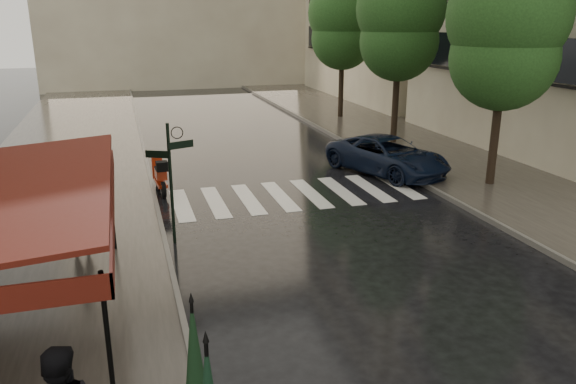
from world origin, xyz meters
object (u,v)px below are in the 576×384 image
pedestrian_with_umbrella (76,187)px  scooter (160,176)px  parasol_back (196,381)px  parked_car (387,155)px

pedestrian_with_umbrella → scooter: (2.22, 4.66, -1.15)m
pedestrian_with_umbrella → scooter: size_ratio=1.28×
pedestrian_with_umbrella → parasol_back: size_ratio=1.01×
scooter → parked_car: (8.19, 0.04, 0.10)m
parasol_back → parked_car: bearing=55.1°
pedestrian_with_umbrella → parasol_back: 7.93m
pedestrian_with_umbrella → scooter: 5.28m
scooter → parasol_back: (-0.46, -12.38, 0.83)m
pedestrian_with_umbrella → parked_car: size_ratio=0.50×
parasol_back → scooter: bearing=87.9°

